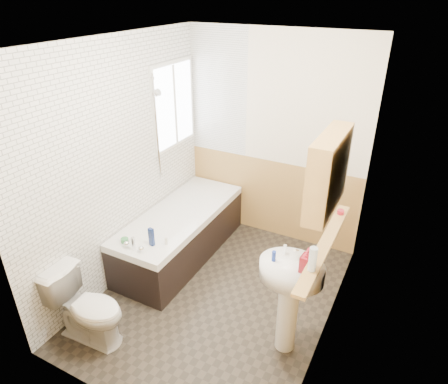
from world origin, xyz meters
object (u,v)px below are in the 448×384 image
Objects in this scene: medicine_cabinet at (328,173)px; toilet at (88,308)px; pine_shelf at (325,245)px; bathtub at (181,233)px; sink at (290,289)px.

toilet is at bearing -156.46° from medicine_cabinet.
medicine_cabinet reaches higher than pine_shelf.
toilet is 2.13m from pine_shelf.
toilet is at bearing -91.18° from bathtub.
bathtub is 1.45m from toilet.
toilet is 0.68× the size of sink.
pine_shelf is (1.77, -0.57, 0.76)m from bathtub.
bathtub is 2.59× the size of toilet.
bathtub is at bearing 156.74° from sink.
medicine_cabinet reaches higher than toilet.
bathtub reaches higher than toilet.
sink is 0.76× the size of pine_shelf.
medicine_cabinet reaches higher than sink.
toilet is at bearing -154.07° from sink.
bathtub is at bearing 162.22° from pine_shelf.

